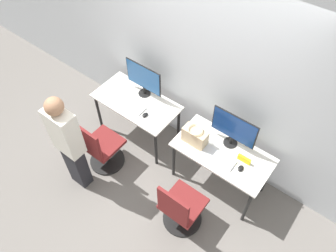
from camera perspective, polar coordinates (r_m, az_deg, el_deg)
ground_plane at (r=4.54m, az=-0.94°, el=-7.80°), size 20.00×20.00×0.00m
wall_back at (r=3.87m, az=5.59°, el=10.72°), size 12.00×0.05×2.80m
desk_left at (r=4.46m, az=-5.51°, el=3.63°), size 1.16×0.60×0.70m
monitor_left at (r=4.30m, az=-4.29°, el=8.23°), size 0.56×0.17×0.48m
keyboard_left at (r=4.34m, az=-6.45°, el=3.71°), size 0.41×0.16×0.02m
mouse_left at (r=4.20m, az=-4.02°, el=1.95°), size 0.06×0.09×0.03m
office_chair_left at (r=4.40m, az=-11.59°, el=-3.87°), size 0.48×0.48×0.88m
person_left at (r=3.94m, az=-16.98°, el=-2.75°), size 0.36×0.20×1.55m
desk_right at (r=3.97m, az=9.42°, el=-5.14°), size 1.16×0.60×0.70m
monitor_right at (r=3.79m, az=11.37°, el=-0.50°), size 0.56×0.17×0.48m
keyboard_right at (r=3.84m, az=8.75°, el=-5.44°), size 0.41×0.16×0.02m
mouse_right at (r=3.80m, az=12.54°, el=-7.20°), size 0.06×0.09×0.03m
office_chair_right at (r=3.88m, az=2.17°, el=-14.28°), size 0.48×0.48×0.88m
handbag at (r=3.86m, az=4.71°, el=-1.81°), size 0.30×0.18×0.25m
placard_right at (r=3.85m, az=13.13°, el=-5.67°), size 0.16×0.03×0.08m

